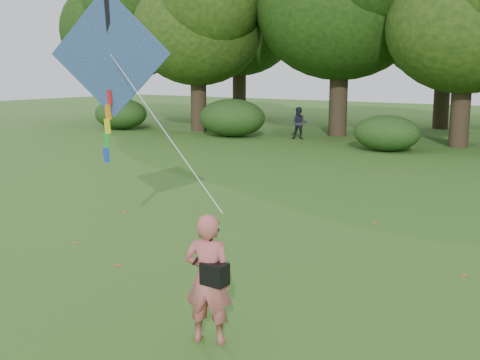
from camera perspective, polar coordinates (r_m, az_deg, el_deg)
The scene contains 7 objects.
ground at distance 8.01m, azimuth -5.23°, elevation -13.21°, with size 100.00×100.00×0.00m, color #265114.
man_kite_flyer at distance 7.16m, azimuth -3.03°, elevation -9.34°, with size 0.57×0.38×1.57m, color #C65F5D.
bystander_left at distance 27.88m, azimuth 5.64°, elevation 5.39°, with size 0.72×0.56×1.48m, color #242631.
crossbody_bag at distance 7.03m, azimuth -2.44°, elevation -8.81°, with size 0.43×0.20×0.67m.
flying_kite at distance 10.84m, azimuth -12.20°, elevation 11.32°, with size 5.05×2.60×3.02m.
shrub_band at distance 23.94m, azimuth 21.53°, elevation 4.14°, with size 39.15×3.22×1.88m.
fallen_leaves at distance 10.87m, azimuth 15.72°, elevation -7.06°, with size 10.95×13.04×0.01m.
Camera 1 is at (4.75, -5.58, 3.22)m, focal length 45.00 mm.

